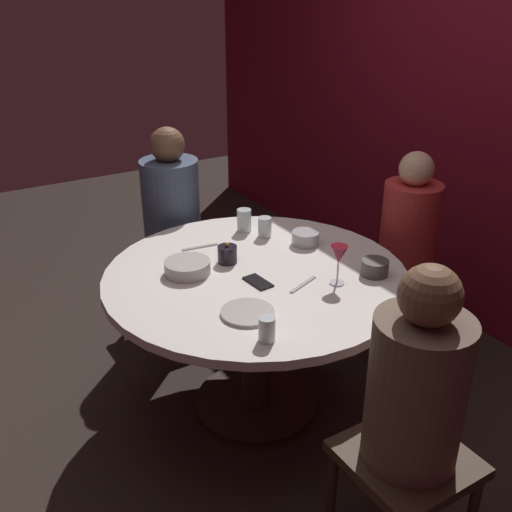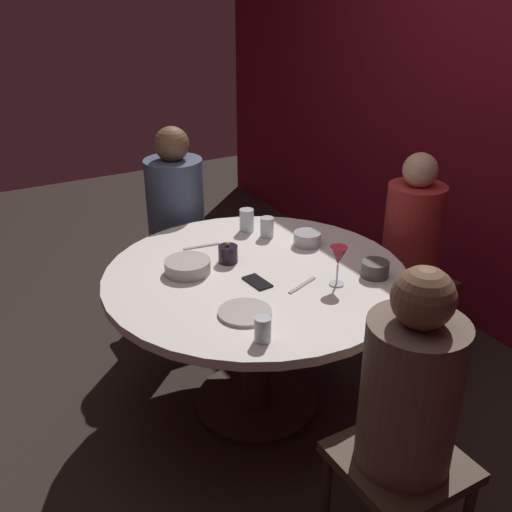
# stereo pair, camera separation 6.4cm
# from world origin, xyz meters

# --- Properties ---
(ground_plane) EXTENTS (8.00, 8.00, 0.00)m
(ground_plane) POSITION_xyz_m (0.00, 0.00, 0.00)
(ground_plane) COLOR #2D231E
(back_wall) EXTENTS (6.00, 0.10, 2.60)m
(back_wall) POSITION_xyz_m (0.00, 1.55, 1.30)
(back_wall) COLOR maroon
(back_wall) RESTS_ON ground
(dining_table) EXTENTS (1.35, 1.35, 0.73)m
(dining_table) POSITION_xyz_m (0.00, 0.00, 0.58)
(dining_table) COLOR white
(dining_table) RESTS_ON ground
(seated_diner_left) EXTENTS (0.40, 0.40, 1.20)m
(seated_diner_left) POSITION_xyz_m (-0.92, 0.00, 0.74)
(seated_diner_left) COLOR #3F2D1E
(seated_diner_left) RESTS_ON ground
(seated_diner_back) EXTENTS (0.40, 0.40, 1.15)m
(seated_diner_back) POSITION_xyz_m (0.00, 0.93, 0.71)
(seated_diner_back) COLOR #3F2D1E
(seated_diner_back) RESTS_ON ground
(seated_diner_right) EXTENTS (0.40, 0.40, 1.18)m
(seated_diner_right) POSITION_xyz_m (0.97, 0.00, 0.72)
(seated_diner_right) COLOR #3F2D1E
(seated_diner_right) RESTS_ON ground
(candle_holder) EXTENTS (0.09, 0.09, 0.10)m
(candle_holder) POSITION_xyz_m (-0.16, -0.06, 0.77)
(candle_holder) COLOR black
(candle_holder) RESTS_ON dining_table
(wine_glass) EXTENTS (0.08, 0.08, 0.18)m
(wine_glass) POSITION_xyz_m (0.27, 0.24, 0.86)
(wine_glass) COLOR silver
(wine_glass) RESTS_ON dining_table
(dinner_plate) EXTENTS (0.21, 0.21, 0.01)m
(dinner_plate) POSITION_xyz_m (0.29, -0.21, 0.74)
(dinner_plate) COLOR #B2ADA3
(dinner_plate) RESTS_ON dining_table
(cell_phone) EXTENTS (0.15, 0.08, 0.01)m
(cell_phone) POSITION_xyz_m (0.09, -0.04, 0.74)
(cell_phone) COLOR black
(cell_phone) RESTS_ON dining_table
(bowl_serving_large) EXTENTS (0.13, 0.13, 0.06)m
(bowl_serving_large) POSITION_xyz_m (-0.14, 0.37, 0.77)
(bowl_serving_large) COLOR #B7B7BC
(bowl_serving_large) RESTS_ON dining_table
(bowl_salad_center) EXTENTS (0.12, 0.12, 0.07)m
(bowl_salad_center) POSITION_xyz_m (0.29, 0.43, 0.77)
(bowl_salad_center) COLOR #4C4742
(bowl_salad_center) RESTS_ON dining_table
(bowl_small_white) EXTENTS (0.20, 0.20, 0.06)m
(bowl_small_white) POSITION_xyz_m (-0.15, -0.26, 0.76)
(bowl_small_white) COLOR #B2ADA3
(bowl_small_white) RESTS_ON dining_table
(cup_near_candle) EXTENTS (0.07, 0.07, 0.10)m
(cup_near_candle) POSITION_xyz_m (-0.32, 0.25, 0.78)
(cup_near_candle) COLOR silver
(cup_near_candle) RESTS_ON dining_table
(cup_by_left_diner) EXTENTS (0.07, 0.07, 0.12)m
(cup_by_left_diner) POSITION_xyz_m (-0.43, 0.19, 0.79)
(cup_by_left_diner) COLOR silver
(cup_by_left_diner) RESTS_ON dining_table
(cup_by_right_diner) EXTENTS (0.06, 0.06, 0.09)m
(cup_by_right_diner) POSITION_xyz_m (0.48, -0.25, 0.78)
(cup_by_right_diner) COLOR silver
(cup_by_right_diner) RESTS_ON dining_table
(fork_near_plate) EXTENTS (0.04, 0.18, 0.01)m
(fork_near_plate) POSITION_xyz_m (-0.37, -0.09, 0.74)
(fork_near_plate) COLOR #B7B7BC
(fork_near_plate) RESTS_ON dining_table
(knife_near_plate) EXTENTS (0.08, 0.17, 0.01)m
(knife_near_plate) POSITION_xyz_m (0.21, 0.11, 0.74)
(knife_near_plate) COLOR #B7B7BC
(knife_near_plate) RESTS_ON dining_table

